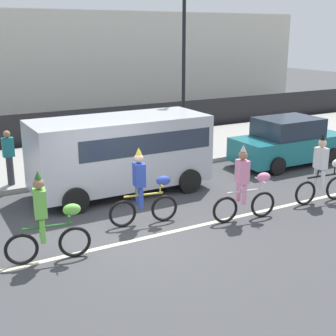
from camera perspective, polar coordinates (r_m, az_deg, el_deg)
name	(u,v)px	position (r m, az deg, el deg)	size (l,w,h in m)	color
ground_plane	(130,231)	(11.04, -4.69, -7.72)	(80.00, 80.00, 0.00)	#424244
road_centre_line	(139,239)	(10.62, -3.55, -8.67)	(36.00, 0.14, 0.01)	beige
sidewalk_curb	(52,163)	(16.84, -13.91, 0.61)	(60.00, 5.00, 0.15)	#9E9B93
fence_line	(31,131)	(19.44, -16.34, 4.39)	(40.00, 0.08, 1.40)	black
building_backdrop	(56,63)	(28.35, -13.50, 12.36)	(28.00, 8.00, 5.54)	beige
parade_cyclist_lime	(48,222)	(9.65, -14.48, -6.42)	(1.71, 0.53, 1.92)	black
parade_cyclist_cobalt	(144,191)	(11.13, -2.94, -2.83)	(1.71, 0.52, 1.92)	black
parade_cyclist_pink	(246,188)	(11.52, 9.45, -2.36)	(1.71, 0.52, 1.92)	black
parade_cyclist_zebra	(323,173)	(13.23, 18.36, -0.54)	(1.72, 0.50, 1.92)	black
parked_van_silver	(123,149)	(13.37, -5.56, 2.34)	(5.00, 2.22, 2.18)	silver
parked_car_teal	(289,142)	(16.88, 14.48, 3.07)	(4.10, 1.92, 1.64)	#1E727A
street_lamp_post	(184,47)	(16.18, 1.94, 14.50)	(0.36, 0.36, 5.86)	black
pedestrian_onlooker	(9,156)	(14.32, -18.83, 1.37)	(0.32, 0.20, 1.62)	#33333D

